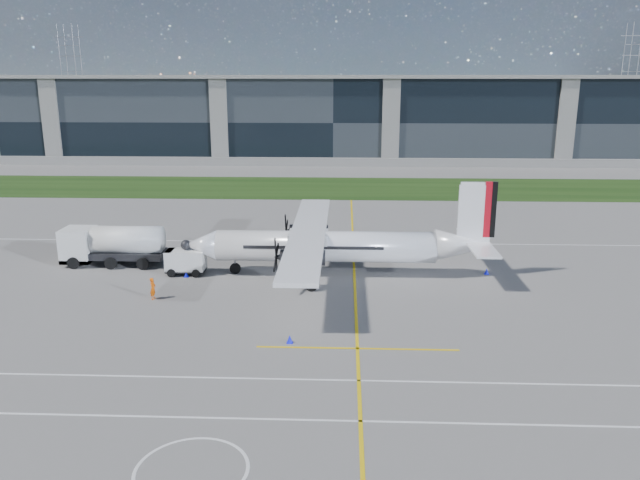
{
  "coord_description": "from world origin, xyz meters",
  "views": [
    {
      "loc": [
        2.16,
        -40.0,
        15.67
      ],
      "look_at": [
        0.28,
        6.4,
        3.32
      ],
      "focal_mm": 35.0,
      "sensor_mm": 36.0,
      "label": 1
    }
  ],
  "objects_px": {
    "baggage_tug": "(186,262)",
    "safety_cone_fwd": "(177,268)",
    "safety_cone_portwing": "(290,339)",
    "pylon_west": "(72,77)",
    "safety_cone_tail": "(487,271)",
    "ground_crew_person": "(153,287)",
    "fuel_tanker_truck": "(106,245)",
    "safety_cone_stbdwing": "(314,234)",
    "safety_cone_nose_port": "(186,274)",
    "turboprop_aircraft": "(337,229)",
    "pylon_east": "(632,77)"
  },
  "relations": [
    {
      "from": "baggage_tug",
      "to": "safety_cone_fwd",
      "type": "xyz_separation_m",
      "value": [
        -0.99,
        0.7,
        -0.74
      ]
    },
    {
      "from": "safety_cone_fwd",
      "to": "safety_cone_portwing",
      "type": "height_order",
      "value": "same"
    },
    {
      "from": "pylon_west",
      "to": "safety_cone_tail",
      "type": "height_order",
      "value": "pylon_west"
    },
    {
      "from": "pylon_west",
      "to": "ground_crew_person",
      "type": "bearing_deg",
      "value": -65.21
    },
    {
      "from": "safety_cone_tail",
      "to": "safety_cone_fwd",
      "type": "bearing_deg",
      "value": -179.62
    },
    {
      "from": "fuel_tanker_truck",
      "to": "safety_cone_stbdwing",
      "type": "relative_size",
      "value": 17.99
    },
    {
      "from": "ground_crew_person",
      "to": "safety_cone_fwd",
      "type": "bearing_deg",
      "value": 6.14
    },
    {
      "from": "safety_cone_nose_port",
      "to": "safety_cone_tail",
      "type": "relative_size",
      "value": 1.0
    },
    {
      "from": "baggage_tug",
      "to": "safety_cone_nose_port",
      "type": "xyz_separation_m",
      "value": [
        0.2,
        -0.83,
        -0.74
      ]
    },
    {
      "from": "turboprop_aircraft",
      "to": "baggage_tug",
      "type": "relative_size",
      "value": 7.79
    },
    {
      "from": "safety_cone_fwd",
      "to": "fuel_tanker_truck",
      "type": "bearing_deg",
      "value": 166.28
    },
    {
      "from": "fuel_tanker_truck",
      "to": "safety_cone_stbdwing",
      "type": "xyz_separation_m",
      "value": [
        17.16,
        10.35,
        -1.44
      ]
    },
    {
      "from": "turboprop_aircraft",
      "to": "safety_cone_nose_port",
      "type": "bearing_deg",
      "value": -175.2
    },
    {
      "from": "safety_cone_stbdwing",
      "to": "safety_cone_tail",
      "type": "distance_m",
      "value": 18.7
    },
    {
      "from": "ground_crew_person",
      "to": "safety_cone_stbdwing",
      "type": "relative_size",
      "value": 3.68
    },
    {
      "from": "pylon_east",
      "to": "safety_cone_stbdwing",
      "type": "distance_m",
      "value": 156.17
    },
    {
      "from": "turboprop_aircraft",
      "to": "safety_cone_fwd",
      "type": "height_order",
      "value": "turboprop_aircraft"
    },
    {
      "from": "safety_cone_portwing",
      "to": "turboprop_aircraft",
      "type": "bearing_deg",
      "value": 78.75
    },
    {
      "from": "turboprop_aircraft",
      "to": "safety_cone_tail",
      "type": "bearing_deg",
      "value": 3.21
    },
    {
      "from": "pylon_east",
      "to": "fuel_tanker_truck",
      "type": "bearing_deg",
      "value": -126.35
    },
    {
      "from": "fuel_tanker_truck",
      "to": "pylon_east",
      "type": "bearing_deg",
      "value": 53.65
    },
    {
      "from": "pylon_east",
      "to": "safety_cone_tail",
      "type": "distance_m",
      "value": 159.0
    },
    {
      "from": "pylon_east",
      "to": "safety_cone_tail",
      "type": "bearing_deg",
      "value": -116.76
    },
    {
      "from": "safety_cone_portwing",
      "to": "ground_crew_person",
      "type": "bearing_deg",
      "value": 145.56
    },
    {
      "from": "baggage_tug",
      "to": "ground_crew_person",
      "type": "relative_size",
      "value": 1.79
    },
    {
      "from": "safety_cone_portwing",
      "to": "safety_cone_nose_port",
      "type": "bearing_deg",
      "value": 127.31
    },
    {
      "from": "pylon_west",
      "to": "pylon_east",
      "type": "xyz_separation_m",
      "value": [
        165.0,
        0.0,
        0.0
      ]
    },
    {
      "from": "safety_cone_tail",
      "to": "safety_cone_portwing",
      "type": "distance_m",
      "value": 20.37
    },
    {
      "from": "turboprop_aircraft",
      "to": "baggage_tug",
      "type": "xyz_separation_m",
      "value": [
        -12.23,
        -0.18,
        -2.86
      ]
    },
    {
      "from": "safety_cone_portwing",
      "to": "safety_cone_tail",
      "type": "bearing_deg",
      "value": 43.41
    },
    {
      "from": "ground_crew_person",
      "to": "baggage_tug",
      "type": "bearing_deg",
      "value": -3.27
    },
    {
      "from": "ground_crew_person",
      "to": "safety_cone_fwd",
      "type": "distance_m",
      "value": 6.67
    },
    {
      "from": "pylon_east",
      "to": "ground_crew_person",
      "type": "xyz_separation_m",
      "value": [
        -96.57,
        -148.16,
        -14.08
      ]
    },
    {
      "from": "fuel_tanker_truck",
      "to": "safety_cone_tail",
      "type": "relative_size",
      "value": 17.99
    },
    {
      "from": "fuel_tanker_truck",
      "to": "safety_cone_stbdwing",
      "type": "distance_m",
      "value": 20.09
    },
    {
      "from": "pylon_west",
      "to": "turboprop_aircraft",
      "type": "bearing_deg",
      "value": -60.13
    },
    {
      "from": "pylon_west",
      "to": "safety_cone_nose_port",
      "type": "bearing_deg",
      "value": -64.07
    },
    {
      "from": "fuel_tanker_truck",
      "to": "safety_cone_fwd",
      "type": "relative_size",
      "value": 17.99
    },
    {
      "from": "safety_cone_fwd",
      "to": "safety_cone_nose_port",
      "type": "distance_m",
      "value": 1.94
    },
    {
      "from": "pylon_east",
      "to": "turboprop_aircraft",
      "type": "xyz_separation_m",
      "value": [
        -83.42,
        -142.04,
        -11.15
      ]
    },
    {
      "from": "ground_crew_person",
      "to": "safety_cone_tail",
      "type": "distance_m",
      "value": 26.2
    },
    {
      "from": "safety_cone_nose_port",
      "to": "safety_cone_portwing",
      "type": "relative_size",
      "value": 1.0
    },
    {
      "from": "safety_cone_tail",
      "to": "fuel_tanker_truck",
      "type": "bearing_deg",
      "value": 177.5
    },
    {
      "from": "safety_cone_stbdwing",
      "to": "safety_cone_tail",
      "type": "relative_size",
      "value": 1.0
    },
    {
      "from": "pylon_east",
      "to": "safety_cone_portwing",
      "type": "relative_size",
      "value": 60.0
    },
    {
      "from": "safety_cone_nose_port",
      "to": "baggage_tug",
      "type": "bearing_deg",
      "value": 103.84
    },
    {
      "from": "pylon_west",
      "to": "turboprop_aircraft",
      "type": "xyz_separation_m",
      "value": [
        81.58,
        -142.04,
        -11.15
      ]
    },
    {
      "from": "fuel_tanker_truck",
      "to": "safety_cone_nose_port",
      "type": "height_order",
      "value": "fuel_tanker_truck"
    },
    {
      "from": "pylon_east",
      "to": "safety_cone_stbdwing",
      "type": "xyz_separation_m",
      "value": [
        -85.84,
        -129.62,
        -14.75
      ]
    },
    {
      "from": "pylon_east",
      "to": "safety_cone_portwing",
      "type": "bearing_deg",
      "value": -118.99
    }
  ]
}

